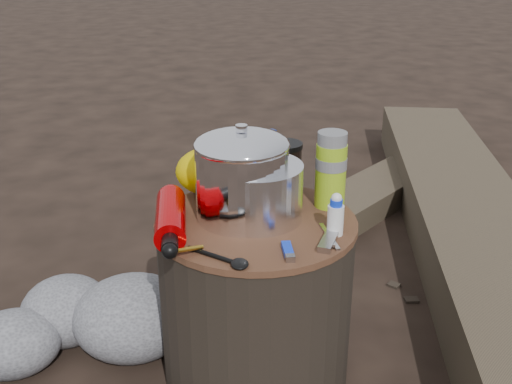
{
  "coord_description": "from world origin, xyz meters",
  "views": [
    {
      "loc": [
        -0.16,
        -1.22,
        1.01
      ],
      "look_at": [
        0.0,
        0.0,
        0.48
      ],
      "focal_mm": 43.22,
      "sensor_mm": 36.0,
      "label": 1
    }
  ],
  "objects": [
    {
      "name": "spork",
      "position": [
        -0.11,
        -0.16,
        0.42
      ],
      "size": [
        0.12,
        0.11,
        0.01
      ],
      "primitive_type": null,
      "rotation": [
        0.0,
        0.0,
        0.87
      ],
      "color": "black",
      "rests_on": "stump"
    },
    {
      "name": "food_pouch",
      "position": [
        0.02,
        0.17,
        0.49
      ],
      "size": [
        0.12,
        0.05,
        0.15
      ],
      "primitive_type": "cube",
      "rotation": [
        0.0,
        0.0,
        0.2
      ],
      "color": "#151F4F",
      "rests_on": "stump"
    },
    {
      "name": "camping_pot",
      "position": [
        -0.03,
        0.02,
        0.51
      ],
      "size": [
        0.2,
        0.2,
        0.2
      ],
      "primitive_type": "cylinder",
      "color": "white",
      "rests_on": "stump"
    },
    {
      "name": "log_small",
      "position": [
        0.44,
        0.79,
        0.05
      ],
      "size": [
        1.0,
        0.92,
        0.1
      ],
      "primitive_type": "cube",
      "rotation": [
        0.0,
        0.0,
        -0.85
      ],
      "color": "#3E3426",
      "rests_on": "ground"
    },
    {
      "name": "foil_windscreen",
      "position": [
        0.0,
        0.01,
        0.47
      ],
      "size": [
        0.21,
        0.21,
        0.13
      ],
      "primitive_type": "cylinder",
      "color": "silver",
      "rests_on": "stump"
    },
    {
      "name": "stump",
      "position": [
        0.0,
        0.0,
        0.21
      ],
      "size": [
        0.45,
        0.45,
        0.41
      ],
      "primitive_type": "cylinder",
      "color": "black",
      "rests_on": "ground"
    },
    {
      "name": "travel_mug",
      "position": [
        0.09,
        0.17,
        0.47
      ],
      "size": [
        0.08,
        0.08,
        0.12
      ],
      "primitive_type": "cylinder",
      "color": "black",
      "rests_on": "stump"
    },
    {
      "name": "lighter",
      "position": [
        0.04,
        -0.16,
        0.42
      ],
      "size": [
        0.02,
        0.07,
        0.01
      ],
      "primitive_type": "cube",
      "rotation": [
        0.0,
        0.0,
        -0.03
      ],
      "color": "#1134D4",
      "rests_on": "stump"
    },
    {
      "name": "multitool",
      "position": [
        0.13,
        -0.13,
        0.42
      ],
      "size": [
        0.07,
        0.1,
        0.01
      ],
      "primitive_type": "cube",
      "rotation": [
        0.0,
        0.0,
        -0.46
      ],
      "color": "#A1A1A6",
      "rests_on": "stump"
    },
    {
      "name": "log_main",
      "position": [
        0.81,
        0.61,
        0.09
      ],
      "size": [
        0.84,
        2.18,
        0.18
      ],
      "primitive_type": "cube",
      "rotation": [
        0.0,
        0.0,
        -0.23
      ],
      "color": "#3E3426",
      "rests_on": "ground"
    },
    {
      "name": "ground",
      "position": [
        0.0,
        0.0,
        0.0
      ],
      "size": [
        60.0,
        60.0,
        0.0
      ],
      "primitive_type": "plane",
      "color": "black",
      "rests_on": "ground"
    },
    {
      "name": "squeeze_bottle",
      "position": [
        0.16,
        -0.09,
        0.45
      ],
      "size": [
        0.03,
        0.03,
        0.08
      ],
      "primitive_type": "cylinder",
      "color": "silver",
      "rests_on": "stump"
    },
    {
      "name": "thermos",
      "position": [
        0.18,
        0.06,
        0.5
      ],
      "size": [
        0.07,
        0.07,
        0.18
      ],
      "primitive_type": "cylinder",
      "color": "#8CB719",
      "rests_on": "stump"
    },
    {
      "name": "pot_grabber",
      "position": [
        0.14,
        -0.1,
        0.42
      ],
      "size": [
        0.04,
        0.12,
        0.01
      ],
      "primitive_type": null,
      "rotation": [
        0.0,
        0.0,
        -0.09
      ],
      "color": "#A1A1A6",
      "rests_on": "stump"
    },
    {
      "name": "stuff_sack",
      "position": [
        -0.09,
        0.17,
        0.47
      ],
      "size": [
        0.17,
        0.14,
        0.12
      ],
      "primitive_type": "ellipsoid",
      "color": "#CFAE00",
      "rests_on": "stump"
    },
    {
      "name": "fuel_bottle",
      "position": [
        -0.19,
        -0.03,
        0.44
      ],
      "size": [
        0.07,
        0.27,
        0.06
      ],
      "primitive_type": null,
      "rotation": [
        0.0,
        0.0,
        -0.02
      ],
      "color": "#AA0002",
      "rests_on": "stump"
    }
  ]
}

